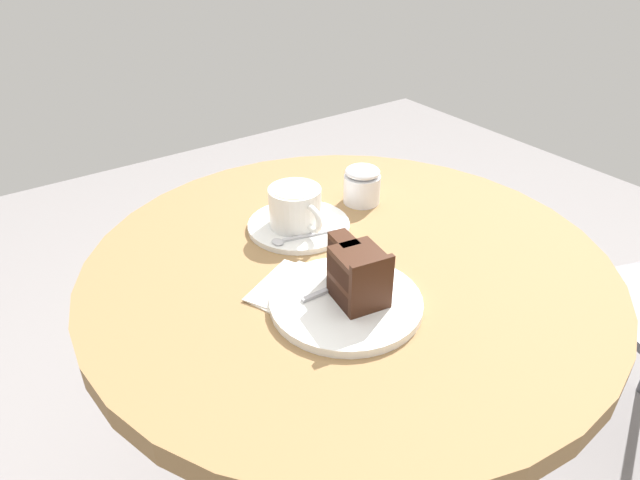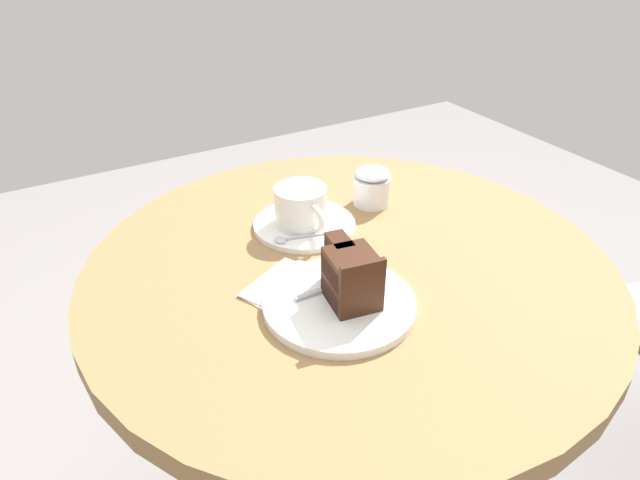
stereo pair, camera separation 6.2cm
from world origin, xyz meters
name	(u,v)px [view 1 (the left image)]	position (x,y,z in m)	size (l,w,h in m)	color
cafe_table	(346,321)	(0.00, 0.00, 0.61)	(0.79, 0.79, 0.73)	olive
saucer	(299,225)	(-0.12, -0.01, 0.74)	(0.17, 0.17, 0.01)	white
coffee_cup	(296,207)	(-0.12, -0.02, 0.78)	(0.11, 0.08, 0.07)	white
teaspoon	(295,238)	(-0.08, -0.04, 0.74)	(0.04, 0.10, 0.00)	#B7B7BC
cake_plate	(346,302)	(0.09, -0.07, 0.74)	(0.20, 0.20, 0.01)	white
cake_slice	(357,274)	(0.09, -0.06, 0.78)	(0.11, 0.07, 0.08)	black
fork	(354,279)	(0.06, -0.04, 0.75)	(0.02, 0.14, 0.00)	#B7B7BC
napkin	(303,293)	(0.03, -0.10, 0.73)	(0.16, 0.16, 0.00)	silver
sugar_pot	(362,185)	(-0.13, 0.13, 0.77)	(0.06, 0.06, 0.07)	white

